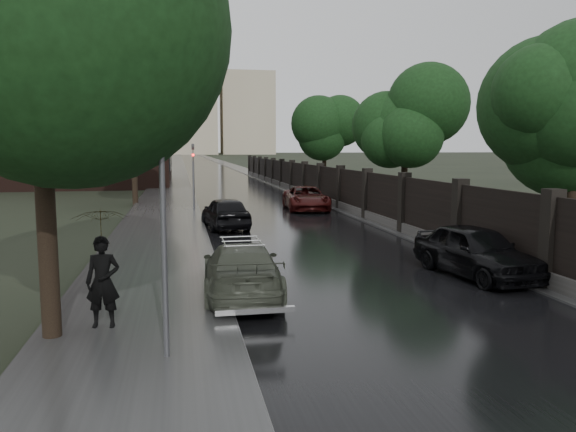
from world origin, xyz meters
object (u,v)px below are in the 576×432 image
(tree_left_far, at_px, (133,125))
(lamp_post, at_px, (163,214))
(car_right_near, at_px, (476,251))
(pedestrian_umbrella, at_px, (101,232))
(hatchback_left, at_px, (225,213))
(traffic_light, at_px, (193,171))
(car_right_far, at_px, (306,198))
(tree_right_c, at_px, (325,134))
(volga_sedan, at_px, (242,269))
(tree_right_b, at_px, (406,127))
(tree_left_near, at_px, (35,0))

(tree_left_far, height_order, lamp_post, tree_left_far)
(car_right_near, height_order, pedestrian_umbrella, pedestrian_umbrella)
(hatchback_left, height_order, car_right_near, car_right_near)
(lamp_post, relative_size, pedestrian_umbrella, 1.75)
(traffic_light, relative_size, pedestrian_umbrella, 1.37)
(hatchback_left, distance_m, car_right_far, 8.78)
(tree_right_c, relative_size, lamp_post, 1.37)
(lamp_post, distance_m, hatchback_left, 16.73)
(hatchback_left, relative_size, pedestrian_umbrella, 1.52)
(traffic_light, relative_size, car_right_near, 0.88)
(lamp_post, xyz_separation_m, car_right_far, (7.81, 23.34, -1.94))
(tree_left_far, distance_m, car_right_near, 26.33)
(tree_right_c, relative_size, hatchback_left, 1.58)
(hatchback_left, height_order, pedestrian_umbrella, pedestrian_umbrella)
(hatchback_left, xyz_separation_m, pedestrian_umbrella, (-3.65, -14.53, 1.34))
(tree_right_c, xyz_separation_m, traffic_light, (-11.80, -15.01, -2.55))
(volga_sedan, xyz_separation_m, pedestrian_umbrella, (-3.08, -2.45, 1.41))
(lamp_post, relative_size, car_right_near, 1.13)
(tree_left_far, bearing_deg, traffic_light, -53.53)
(tree_left_far, height_order, volga_sedan, tree_left_far)
(tree_right_b, bearing_deg, traffic_light, 165.76)
(tree_left_near, relative_size, traffic_light, 2.29)
(car_right_near, bearing_deg, tree_left_near, -169.21)
(tree_right_c, xyz_separation_m, hatchback_left, (-10.53, -22.05, -4.19))
(tree_left_near, relative_size, tree_right_c, 1.31)
(tree_left_far, distance_m, pedestrian_umbrella, 26.80)
(tree_right_c, bearing_deg, tree_right_b, -90.00)
(volga_sedan, bearing_deg, traffic_light, -84.85)
(volga_sedan, bearing_deg, tree_right_c, -104.97)
(volga_sedan, height_order, hatchback_left, hatchback_left)
(traffic_light, distance_m, car_right_far, 6.92)
(pedestrian_umbrella, bearing_deg, car_right_near, 22.99)
(lamp_post, bearing_deg, volga_sedan, 67.61)
(tree_left_near, xyz_separation_m, tree_left_far, (-0.40, 27.00, -1.18))
(tree_left_far, distance_m, tree_right_b, 17.45)
(tree_right_c, height_order, pedestrian_umbrella, tree_right_c)
(tree_left_near, distance_m, tree_right_b, 24.31)
(pedestrian_umbrella, bearing_deg, tree_right_b, 57.69)
(tree_right_b, distance_m, volga_sedan, 20.04)
(hatchback_left, xyz_separation_m, car_right_far, (5.44, 6.89, -0.03))
(tree_right_c, distance_m, volga_sedan, 36.14)
(tree_left_near, relative_size, car_right_near, 2.02)
(lamp_post, relative_size, volga_sedan, 1.08)
(tree_left_far, distance_m, hatchback_left, 13.79)
(tree_right_c, bearing_deg, pedestrian_umbrella, -111.19)
(tree_left_near, distance_m, tree_right_c, 39.99)
(hatchback_left, distance_m, car_right_near, 12.97)
(tree_left_near, distance_m, traffic_light, 22.60)
(tree_right_c, height_order, car_right_near, tree_right_c)
(tree_right_c, xyz_separation_m, pedestrian_umbrella, (-14.18, -36.58, -2.85))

